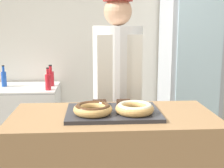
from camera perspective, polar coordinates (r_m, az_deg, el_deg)
name	(u,v)px	position (r m, az deg, el deg)	size (l,w,h in m)	color
wall_back	(102,39)	(4.07, -1.93, 8.30)	(8.00, 0.06, 2.70)	silver
serving_tray	(113,112)	(2.02, 0.19, -5.22)	(0.60, 0.42, 0.02)	#2D2D33
donut_chocolate_glaze	(93,109)	(1.94, -3.54, -4.52)	(0.24, 0.24, 0.06)	tan
donut_light_glaze	(135,108)	(1.96, 4.16, -4.38)	(0.24, 0.24, 0.06)	tan
brownie_back_left	(99,103)	(2.14, -2.31, -3.51)	(0.09, 0.09, 0.03)	black
brownie_back_right	(124,103)	(2.15, 2.16, -3.44)	(0.09, 0.09, 0.03)	black
baker_person	(118,93)	(2.70, 1.04, -1.75)	(0.42, 0.42, 1.79)	#4C4C51
beverage_fridge	(189,69)	(3.88, 13.91, 2.61)	(0.61, 0.70, 1.99)	#ADB2B7
chest_freezer	(17,119)	(3.94, -16.94, -6.22)	(0.99, 0.67, 0.81)	silver
bottle_red	(51,78)	(3.80, -11.15, 1.13)	(0.08, 0.08, 0.25)	red
bottle_red_b	(48,81)	(3.56, -11.62, 0.49)	(0.06, 0.06, 0.25)	red
bottle_blue	(4,78)	(3.90, -19.16, 0.99)	(0.06, 0.06, 0.25)	#1E4CB2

